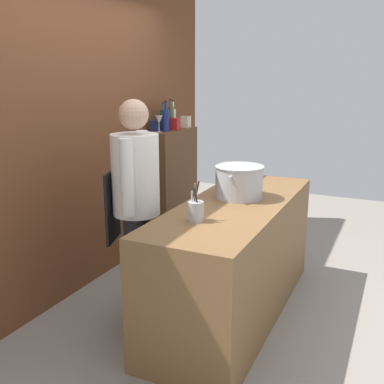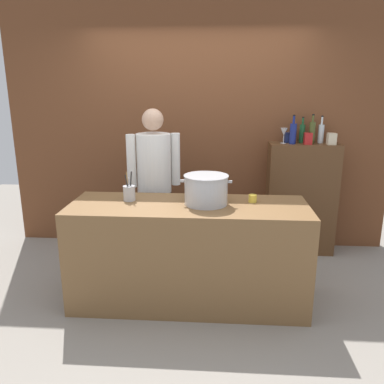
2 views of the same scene
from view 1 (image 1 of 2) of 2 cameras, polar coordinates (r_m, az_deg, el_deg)
name	(u,v)px [view 1 (image 1 of 2)]	position (r m, az deg, el deg)	size (l,w,h in m)	color
ground_plane	(233,312)	(3.71, 5.21, -14.85)	(8.00, 8.00, 0.00)	gray
brick_back_panel	(80,114)	(3.94, -14.04, 9.52)	(4.40, 0.10, 3.00)	brown
prep_counter	(234,259)	(3.51, 5.37, -8.42)	(2.03, 0.70, 0.90)	brown
bar_cabinet	(170,187)	(4.95, -2.86, 0.63)	(0.76, 0.32, 1.26)	brown
chef	(136,197)	(3.26, -7.16, -0.67)	(0.51, 0.40, 1.66)	black
stockpot_large	(239,182)	(3.47, 5.98, 1.30)	(0.43, 0.38, 0.25)	#B7BABF
utensil_crock	(196,211)	(2.90, 0.47, -2.36)	(0.10, 0.10, 0.26)	#B7BABF
butter_jar	(246,182)	(3.89, 6.79, 1.30)	(0.07, 0.07, 0.07)	yellow
wine_bottle_olive	(171,117)	(4.89, -2.70, 9.41)	(0.06, 0.06, 0.31)	#475123
wine_bottle_green	(163,119)	(4.83, -3.70, 9.15)	(0.06, 0.06, 0.28)	#1E592D
wine_bottle_clear	(173,118)	(4.99, -2.40, 9.37)	(0.06, 0.06, 0.30)	silver
wine_bottle_cobalt	(166,120)	(4.68, -3.34, 9.11)	(0.07, 0.07, 0.31)	navy
wine_glass_short	(159,120)	(4.61, -4.21, 9.07)	(0.08, 0.08, 0.17)	silver
spice_tin_navy	(156,126)	(4.71, -4.63, 8.37)	(0.09, 0.09, 0.11)	navy
spice_tin_cream	(186,122)	(5.03, -0.79, 8.87)	(0.09, 0.09, 0.12)	beige
spice_tin_red	(175,124)	(4.81, -2.15, 8.60)	(0.08, 0.08, 0.12)	red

